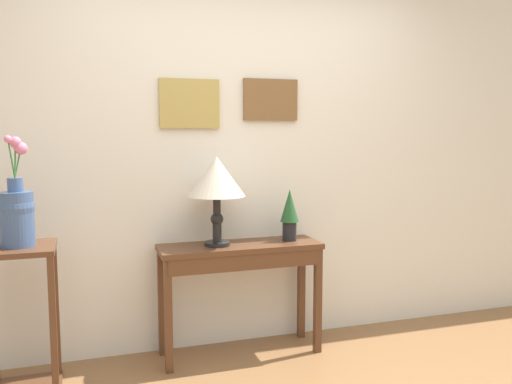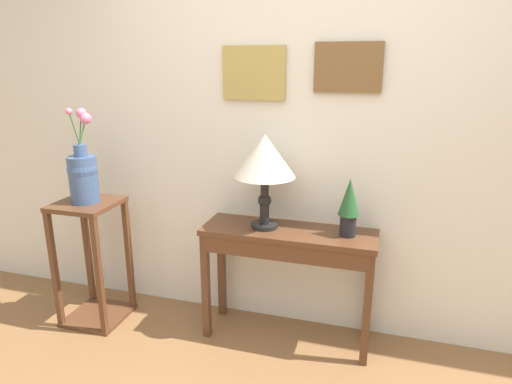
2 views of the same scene
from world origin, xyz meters
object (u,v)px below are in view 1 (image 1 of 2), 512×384
(console_table, at_px, (241,264))
(potted_plant_on_console, at_px, (290,212))
(pedestal_stand_left, at_px, (22,321))
(table_lamp, at_px, (217,179))
(flower_vase_tall, at_px, (17,211))

(console_table, xyz_separation_m, potted_plant_on_console, (0.35, 0.03, 0.32))
(potted_plant_on_console, bearing_deg, pedestal_stand_left, -174.39)
(table_lamp, relative_size, flower_vase_tall, 0.95)
(table_lamp, bearing_deg, pedestal_stand_left, -172.26)
(pedestal_stand_left, bearing_deg, console_table, 5.93)
(flower_vase_tall, bearing_deg, pedestal_stand_left, -117.38)
(pedestal_stand_left, bearing_deg, potted_plant_on_console, 5.61)
(console_table, relative_size, table_lamp, 1.84)
(flower_vase_tall, bearing_deg, table_lamp, 7.68)
(console_table, bearing_deg, pedestal_stand_left, -174.07)
(console_table, height_order, potted_plant_on_console, potted_plant_on_console)
(pedestal_stand_left, relative_size, flower_vase_tall, 1.41)
(pedestal_stand_left, height_order, flower_vase_tall, flower_vase_tall)
(potted_plant_on_console, xyz_separation_m, pedestal_stand_left, (-1.65, -0.16, -0.51))
(console_table, distance_m, pedestal_stand_left, 1.33)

